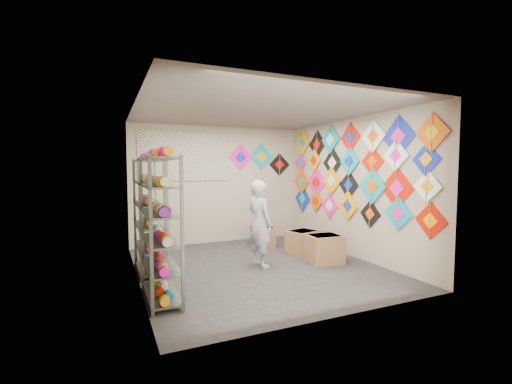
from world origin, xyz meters
name	(u,v)px	position (x,y,z in m)	size (l,w,h in m)	color
ground	(258,267)	(0.00, 0.00, 0.00)	(4.50, 4.50, 0.00)	#272422
room_walls	(258,173)	(0.00, 0.00, 1.64)	(4.50, 4.50, 4.50)	tan
shelf_rack_front	(160,228)	(-1.78, -0.85, 0.95)	(0.40, 1.10, 1.90)	#4C5147
shelf_rack_back	(149,216)	(-1.78, 0.45, 0.95)	(0.40, 1.10, 1.90)	#4C5147
string_spools	(154,215)	(-1.78, -0.20, 1.05)	(0.12, 2.36, 0.12)	#F00D96
kite_wall_display	(348,172)	(1.98, 0.05, 1.65)	(0.06, 4.25, 2.03)	red
back_wall_kites	(260,159)	(1.06, 2.24, 1.95)	(1.65, 0.02, 0.80)	#FF18A0
poster	(184,156)	(-0.80, 2.23, 2.00)	(2.00, 0.01, 1.10)	#524BA3
shopkeeper	(260,223)	(0.04, 0.02, 0.76)	(0.49, 0.63, 1.53)	#BEBEBE
carton_a	(324,249)	(1.22, -0.26, 0.26)	(0.62, 0.52, 0.52)	#9E7445
carton_b	(303,242)	(1.20, 0.45, 0.24)	(0.58, 0.48, 0.48)	#9E7445
carton_c	(263,236)	(0.75, 1.39, 0.22)	(0.46, 0.50, 0.44)	#9E7445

